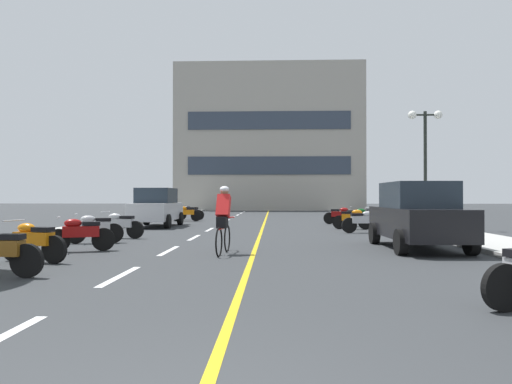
% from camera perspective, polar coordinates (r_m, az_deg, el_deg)
% --- Properties ---
extents(ground_plane, '(140.00, 140.00, 0.00)m').
position_cam_1_polar(ground_plane, '(23.57, 0.28, -4.00)').
color(ground_plane, '#2D3033').
extents(curb_left, '(2.40, 72.00, 0.12)m').
position_cam_1_polar(curb_left, '(27.72, -14.59, -3.34)').
color(curb_left, '#A8A8A3').
rests_on(curb_left, ground).
extents(curb_right, '(2.40, 72.00, 0.12)m').
position_cam_1_polar(curb_right, '(27.32, 15.79, -3.37)').
color(curb_right, '#A8A8A3').
rests_on(curb_right, ground).
extents(lane_dash_1, '(0.14, 2.20, 0.01)m').
position_cam_1_polar(lane_dash_1, '(9.06, -15.84, -9.57)').
color(lane_dash_1, silver).
rests_on(lane_dash_1, ground).
extents(lane_dash_2, '(0.14, 2.20, 0.01)m').
position_cam_1_polar(lane_dash_2, '(12.90, -10.31, -6.87)').
color(lane_dash_2, silver).
rests_on(lane_dash_2, ground).
extents(lane_dash_3, '(0.14, 2.20, 0.01)m').
position_cam_1_polar(lane_dash_3, '(16.80, -7.36, -5.39)').
color(lane_dash_3, silver).
rests_on(lane_dash_3, ground).
extents(lane_dash_4, '(0.14, 2.20, 0.01)m').
position_cam_1_polar(lane_dash_4, '(20.75, -5.54, -4.46)').
color(lane_dash_4, silver).
rests_on(lane_dash_4, ground).
extents(lane_dash_5, '(0.14, 2.20, 0.01)m').
position_cam_1_polar(lane_dash_5, '(24.71, -4.30, -3.83)').
color(lane_dash_5, silver).
rests_on(lane_dash_5, ground).
extents(lane_dash_6, '(0.14, 2.20, 0.01)m').
position_cam_1_polar(lane_dash_6, '(28.68, -3.40, -3.37)').
color(lane_dash_6, silver).
rests_on(lane_dash_6, ground).
extents(lane_dash_7, '(0.14, 2.20, 0.01)m').
position_cam_1_polar(lane_dash_7, '(32.66, -2.73, -3.02)').
color(lane_dash_7, silver).
rests_on(lane_dash_7, ground).
extents(lane_dash_8, '(0.14, 2.20, 0.01)m').
position_cam_1_polar(lane_dash_8, '(36.65, -2.20, -2.75)').
color(lane_dash_8, silver).
rests_on(lane_dash_8, ground).
extents(lane_dash_9, '(0.14, 2.20, 0.01)m').
position_cam_1_polar(lane_dash_9, '(40.63, -1.77, -2.53)').
color(lane_dash_9, silver).
rests_on(lane_dash_9, ground).
extents(lane_dash_10, '(0.14, 2.20, 0.01)m').
position_cam_1_polar(lane_dash_10, '(44.62, -1.43, -2.35)').
color(lane_dash_10, silver).
rests_on(lane_dash_10, ground).
extents(lane_dash_11, '(0.14, 2.20, 0.01)m').
position_cam_1_polar(lane_dash_11, '(48.61, -1.13, -2.20)').
color(lane_dash_11, silver).
rests_on(lane_dash_11, ground).
extents(centre_line_yellow, '(0.12, 66.00, 0.01)m').
position_cam_1_polar(centre_line_yellow, '(26.56, 1.03, -3.60)').
color(centre_line_yellow, gold).
rests_on(centre_line_yellow, ground).
extents(office_building, '(19.22, 9.78, 14.95)m').
position_cam_1_polar(office_building, '(52.69, 1.59, 6.07)').
color(office_building, '#9E998E').
rests_on(office_building, ground).
extents(street_lamp_mid, '(1.46, 0.36, 5.00)m').
position_cam_1_polar(street_lamp_mid, '(21.98, 19.46, 5.68)').
color(street_lamp_mid, black).
rests_on(street_lamp_mid, curb_right).
extents(parked_car_near, '(1.99, 4.23, 1.82)m').
position_cam_1_polar(parked_car_near, '(13.76, 18.64, -2.64)').
color(parked_car_near, black).
rests_on(parked_car_near, ground).
extents(parked_car_mid, '(1.94, 4.21, 1.82)m').
position_cam_1_polar(parked_car_mid, '(23.16, -11.74, -1.78)').
color(parked_car_mid, black).
rests_on(parked_car_mid, ground).
extents(motorcycle_3, '(1.66, 0.74, 0.92)m').
position_cam_1_polar(motorcycle_3, '(11.50, -24.95, -5.26)').
color(motorcycle_3, black).
rests_on(motorcycle_3, ground).
extents(motorcycle_4, '(1.64, 0.79, 0.92)m').
position_cam_1_polar(motorcycle_4, '(13.28, -20.11, -4.63)').
color(motorcycle_4, black).
rests_on(motorcycle_4, ground).
extents(motorcycle_5, '(1.67, 0.71, 0.92)m').
position_cam_1_polar(motorcycle_5, '(15.43, -18.64, -4.06)').
color(motorcycle_5, black).
rests_on(motorcycle_5, ground).
extents(motorcycle_6, '(1.69, 0.60, 0.92)m').
position_cam_1_polar(motorcycle_6, '(16.99, -15.87, -3.73)').
color(motorcycle_6, black).
rests_on(motorcycle_6, ground).
extents(motorcycle_7, '(1.69, 0.60, 0.92)m').
position_cam_1_polar(motorcycle_7, '(19.25, 12.61, -3.36)').
color(motorcycle_7, black).
rests_on(motorcycle_7, ground).
extents(motorcycle_8, '(1.69, 0.62, 0.92)m').
position_cam_1_polar(motorcycle_8, '(21.25, 11.40, -3.09)').
color(motorcycle_8, black).
rests_on(motorcycle_8, ground).
extents(motorcycle_9, '(1.69, 0.63, 0.92)m').
position_cam_1_polar(motorcycle_9, '(23.26, 11.92, -2.87)').
color(motorcycle_9, black).
rests_on(motorcycle_9, ground).
extents(motorcycle_10, '(1.70, 0.60, 0.92)m').
position_cam_1_polar(motorcycle_10, '(25.07, 9.99, -2.70)').
color(motorcycle_10, black).
rests_on(motorcycle_10, ground).
extents(motorcycle_11, '(1.70, 0.60, 0.92)m').
position_cam_1_polar(motorcycle_11, '(27.78, -8.30, -2.49)').
color(motorcycle_11, black).
rests_on(motorcycle_11, ground).
extents(motorcycle_12, '(1.70, 0.60, 0.92)m').
position_cam_1_polar(motorcycle_12, '(29.39, -7.83, -2.38)').
color(motorcycle_12, black).
rests_on(motorcycle_12, ground).
extents(cyclist_rider, '(0.43, 1.77, 1.71)m').
position_cam_1_polar(cyclist_rider, '(12.00, -3.91, -3.12)').
color(cyclist_rider, black).
rests_on(cyclist_rider, ground).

